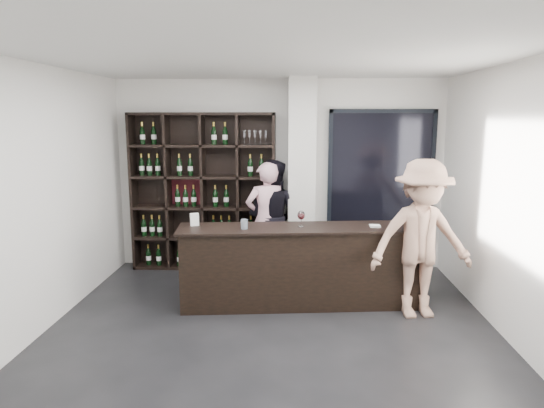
{
  "coord_description": "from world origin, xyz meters",
  "views": [
    {
      "loc": [
        0.24,
        -4.7,
        2.33
      ],
      "look_at": [
        -0.03,
        1.1,
        1.29
      ],
      "focal_mm": 32.0,
      "sensor_mm": 36.0,
      "label": 1
    }
  ],
  "objects_px": {
    "taster_pink": "(266,220)",
    "customer": "(421,239)",
    "tasting_counter": "(303,266)",
    "wine_shelf": "(204,192)",
    "taster_black": "(271,217)"
  },
  "relations": [
    {
      "from": "taster_pink",
      "to": "customer",
      "type": "distance_m",
      "value": 2.35
    },
    {
      "from": "tasting_counter",
      "to": "taster_pink",
      "type": "bearing_deg",
      "value": 109.01
    },
    {
      "from": "wine_shelf",
      "to": "tasting_counter",
      "type": "relative_size",
      "value": 0.78
    },
    {
      "from": "taster_pink",
      "to": "taster_black",
      "type": "distance_m",
      "value": 0.18
    },
    {
      "from": "tasting_counter",
      "to": "taster_black",
      "type": "height_order",
      "value": "taster_black"
    },
    {
      "from": "wine_shelf",
      "to": "taster_black",
      "type": "xyz_separation_m",
      "value": [
        1.05,
        -0.17,
        -0.34
      ]
    },
    {
      "from": "tasting_counter",
      "to": "customer",
      "type": "distance_m",
      "value": 1.46
    },
    {
      "from": "tasting_counter",
      "to": "wine_shelf",
      "type": "bearing_deg",
      "value": 130.02
    },
    {
      "from": "wine_shelf",
      "to": "tasting_counter",
      "type": "height_order",
      "value": "wine_shelf"
    },
    {
      "from": "wine_shelf",
      "to": "tasting_counter",
      "type": "bearing_deg",
      "value": -44.32
    },
    {
      "from": "taster_pink",
      "to": "customer",
      "type": "height_order",
      "value": "customer"
    },
    {
      "from": "taster_black",
      "to": "customer",
      "type": "height_order",
      "value": "customer"
    },
    {
      "from": "wine_shelf",
      "to": "taster_pink",
      "type": "xyz_separation_m",
      "value": [
        0.98,
        -0.34,
        -0.35
      ]
    },
    {
      "from": "wine_shelf",
      "to": "customer",
      "type": "bearing_deg",
      "value": -31.17
    },
    {
      "from": "tasting_counter",
      "to": "taster_black",
      "type": "distance_m",
      "value": 1.42
    }
  ]
}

